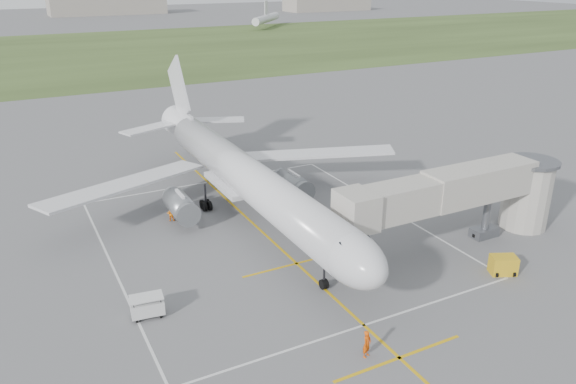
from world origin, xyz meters
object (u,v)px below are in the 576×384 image
gpu_unit (503,265)px  baggage_cart (147,306)px  ramp_worker_wing (171,213)px  jet_bridge (472,194)px  airliner (245,176)px  ramp_worker_nose (367,344)px

gpu_unit → baggage_cart: 28.39m
baggage_cart → ramp_worker_wing: size_ratio=1.61×
jet_bridge → airliner: bearing=137.8°
ramp_worker_wing → gpu_unit: bearing=158.0°
jet_bridge → ramp_worker_wing: 28.56m
gpu_unit → baggage_cart: size_ratio=0.97×
baggage_cart → ramp_worker_nose: (11.38, -10.96, 0.12)m
gpu_unit → ramp_worker_wing: (-21.18, 22.66, 0.01)m
jet_bridge → ramp_worker_wing: bearing=143.2°
jet_bridge → baggage_cart: 29.21m
gpu_unit → ramp_worker_nose: 16.45m
airliner → gpu_unit: (14.25, -19.98, -3.63)m
gpu_unit → ramp_worker_wing: 31.02m
airliner → jet_bridge: airliner is taller
airliner → ramp_worker_nose: bearing=-94.4°
ramp_worker_nose → ramp_worker_wing: 26.79m
ramp_worker_nose → airliner: bearing=60.8°
gpu_unit → baggage_cart: bearing=-170.3°
gpu_unit → airliner: bearing=150.1°
gpu_unit → ramp_worker_nose: (-16.05, -3.63, 0.19)m
gpu_unit → ramp_worker_wing: bearing=157.7°
ramp_worker_nose → jet_bridge: bearing=3.3°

